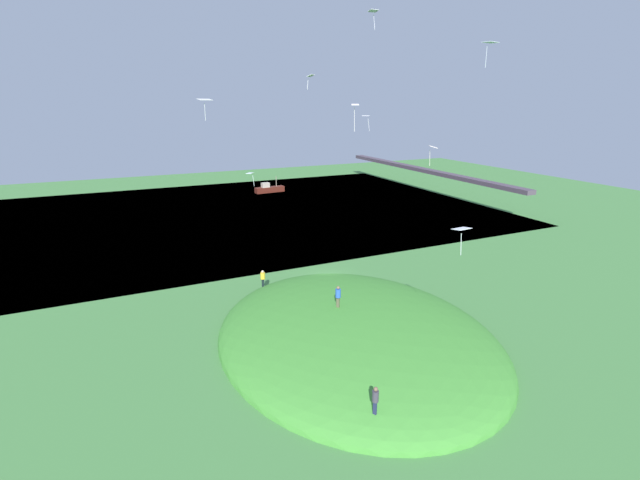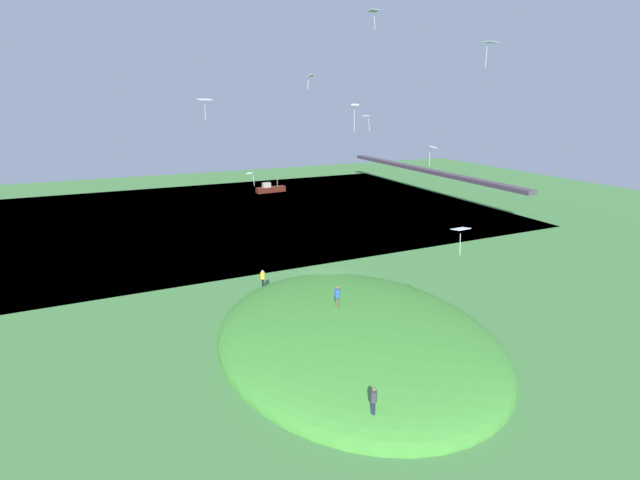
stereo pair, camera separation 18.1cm
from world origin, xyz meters
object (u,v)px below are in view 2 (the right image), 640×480
person_near_shore (374,397)px  kite_3 (490,43)px  kite_4 (433,148)px  kite_6 (355,108)px  kite_0 (367,116)px  boat_on_lake (270,189)px  kite_1 (311,76)px  kite_7 (250,174)px  kite_8 (205,100)px  person_watching_kites (263,276)px  kite_2 (461,230)px  kite_5 (374,12)px  person_with_child (338,294)px

person_near_shore → kite_3: (-11.24, 16.43, 19.50)m
kite_4 → kite_3: bearing=79.5°
kite_4 → kite_6: kite_6 is taller
kite_4 → kite_0: bearing=177.1°
boat_on_lake → person_near_shore: (68.07, -16.72, 1.56)m
kite_1 → kite_7: bearing=-90.7°
boat_on_lake → kite_6: kite_6 is taller
kite_8 → person_watching_kites: bearing=48.7°
kite_7 → kite_1: bearing=89.3°
kite_7 → kite_8: (0.99, -4.01, 6.74)m
kite_6 → kite_7: size_ratio=1.69×
kite_2 → boat_on_lake: bearing=171.6°
kite_3 → kite_4: kite_3 is taller
kite_0 → kite_7: kite_0 is taller
kite_5 → kite_0: bearing=157.0°
kite_1 → kite_0: bearing=84.0°
kite_5 → kite_8: bearing=-98.1°
person_with_child → kite_7: (-13.65, -2.62, 7.51)m
boat_on_lake → kite_8: 51.87m
boat_on_lake → person_near_shore: boat_on_lake is taller
kite_0 → kite_6: kite_6 is taller
person_near_shore → person_with_child: bearing=-46.8°
kite_3 → kite_5: size_ratio=1.15×
kite_8 → person_near_shore: bearing=8.4°
kite_2 → kite_6: (-12.73, -0.32, 6.80)m
person_with_child → kite_0: (-12.94, 9.66, 12.72)m
boat_on_lake → kite_5: bearing=79.2°
person_with_child → kite_2: 11.46m
kite_2 → kite_1: bearing=-179.6°
kite_4 → kite_6: (-3.07, -5.51, 3.04)m
person_near_shore → kite_3: kite_3 is taller
kite_2 → kite_7: size_ratio=1.30×
person_with_child → person_watching_kites: 10.10m
person_with_child → kite_5: 25.76m
person_near_shore → kite_5: kite_5 is taller
kite_1 → kite_6: kite_1 is taller
kite_1 → kite_4: size_ratio=0.83×
person_near_shore → kite_4: (-12.01, 12.25, 11.63)m
kite_7 → boat_on_lake: bearing=159.7°
kite_1 → kite_3: (13.03, 9.50, 1.98)m
person_with_child → kite_8: bearing=-10.7°
person_near_shore → kite_0: (-23.64, 12.85, 13.78)m
kite_2 → person_near_shore: bearing=-71.6°
boat_on_lake → person_with_child: bearing=72.0°
kite_4 → person_near_shore: bearing=-45.6°
person_near_shore → kite_0: bearing=-58.7°
kite_0 → kite_7: 13.36m
kite_1 → kite_4: (12.26, 5.33, -5.88)m
person_with_child → kite_4: 13.99m
person_watching_kites → kite_6: (5.14, 6.60, 15.13)m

